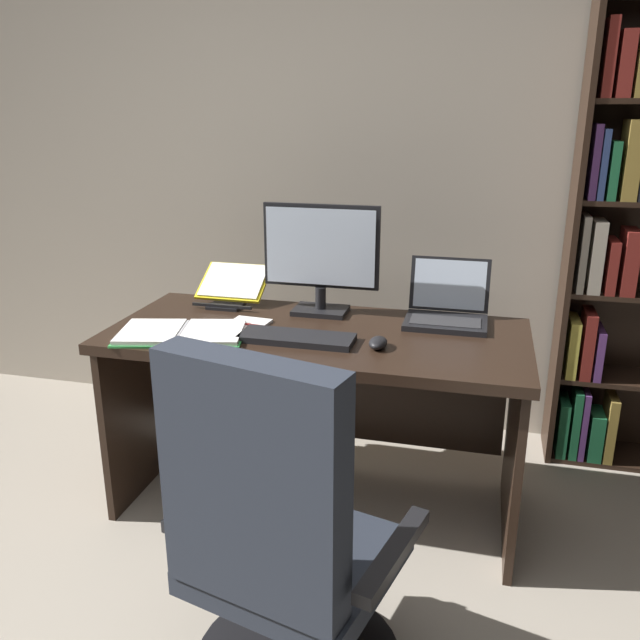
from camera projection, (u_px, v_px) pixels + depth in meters
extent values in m
cube|color=#A89E8E|center=(354.00, 160.00, 3.17)|extent=(5.02, 0.12, 2.65)
cube|color=black|center=(317.00, 336.00, 2.50)|extent=(1.59, 0.72, 0.04)
cube|color=black|center=(145.00, 404.00, 2.80)|extent=(0.03, 0.66, 0.72)
cube|color=black|center=(514.00, 448.00, 2.44)|extent=(0.03, 0.66, 0.72)
cube|color=black|center=(336.00, 384.00, 2.91)|extent=(1.47, 0.03, 0.50)
cube|color=black|center=(570.00, 245.00, 2.84)|extent=(0.02, 0.27, 2.00)
cube|color=black|center=(640.00, 458.00, 3.05)|extent=(0.82, 0.25, 0.02)
cube|color=#195633|center=(561.00, 425.00, 3.06)|extent=(0.04, 0.19, 0.27)
cube|color=#195633|center=(574.00, 420.00, 3.03)|extent=(0.03, 0.17, 0.33)
cube|color=#512D66|center=(582.00, 420.00, 3.04)|extent=(0.03, 0.20, 0.33)
cube|color=#195633|center=(594.00, 433.00, 3.02)|extent=(0.06, 0.16, 0.22)
cube|color=olive|center=(609.00, 425.00, 3.01)|extent=(0.04, 0.19, 0.31)
cube|color=gold|center=(571.00, 345.00, 2.94)|extent=(0.04, 0.20, 0.26)
cube|color=maroon|center=(586.00, 343.00, 2.92)|extent=(0.05, 0.19, 0.30)
cube|color=#512D66|center=(597.00, 352.00, 2.92)|extent=(0.03, 0.19, 0.23)
cube|color=gray|center=(581.00, 252.00, 2.81)|extent=(0.03, 0.21, 0.33)
cube|color=gray|center=(595.00, 256.00, 2.78)|extent=(0.05, 0.16, 0.31)
cube|color=maroon|center=(610.00, 265.00, 2.79)|extent=(0.04, 0.19, 0.23)
cube|color=maroon|center=(628.00, 261.00, 2.77)|extent=(0.06, 0.18, 0.27)
cube|color=#512D66|center=(593.00, 161.00, 2.69)|extent=(0.03, 0.20, 0.30)
cube|color=navy|center=(602.00, 164.00, 2.67)|extent=(0.03, 0.16, 0.28)
cube|color=#195633|center=(612.00, 170.00, 2.67)|extent=(0.03, 0.17, 0.23)
cube|color=olive|center=(630.00, 160.00, 2.65)|extent=(0.06, 0.18, 0.32)
cube|color=maroon|center=(608.00, 58.00, 2.55)|extent=(0.04, 0.16, 0.30)
cube|color=maroon|center=(623.00, 65.00, 2.57)|extent=(0.05, 0.21, 0.25)
cylinder|color=black|center=(298.00, 615.00, 1.85)|extent=(0.06, 0.06, 0.30)
cube|color=#232833|center=(297.00, 560.00, 1.79)|extent=(0.60, 0.59, 0.07)
cube|color=#232833|center=(252.00, 485.00, 1.52)|extent=(0.48, 0.21, 0.63)
cube|color=black|center=(213.00, 493.00, 1.88)|extent=(0.14, 0.38, 0.04)
cube|color=black|center=(394.00, 554.00, 1.63)|extent=(0.14, 0.38, 0.04)
cube|color=black|center=(321.00, 310.00, 2.71)|extent=(0.22, 0.16, 0.02)
cylinder|color=black|center=(321.00, 298.00, 2.70)|extent=(0.04, 0.04, 0.09)
cube|color=black|center=(321.00, 246.00, 2.64)|extent=(0.48, 0.02, 0.34)
cube|color=silver|center=(320.00, 247.00, 2.62)|extent=(0.45, 0.00, 0.31)
cube|color=black|center=(445.00, 323.00, 2.55)|extent=(0.32, 0.23, 0.02)
cube|color=#2D2D30|center=(445.00, 321.00, 2.54)|extent=(0.27, 0.13, 0.00)
cube|color=black|center=(450.00, 284.00, 2.65)|extent=(0.32, 0.06, 0.22)
cube|color=silver|center=(450.00, 284.00, 2.65)|extent=(0.29, 0.04, 0.19)
cube|color=black|center=(297.00, 338.00, 2.38)|extent=(0.42, 0.15, 0.02)
ellipsoid|color=black|center=(378.00, 343.00, 2.31)|extent=(0.06, 0.10, 0.04)
cube|color=black|center=(226.00, 306.00, 2.79)|extent=(0.14, 0.12, 0.01)
cube|color=black|center=(222.00, 306.00, 2.75)|extent=(0.26, 0.01, 0.01)
cube|color=yellow|center=(234.00, 282.00, 2.86)|extent=(0.29, 0.20, 0.12)
cube|color=white|center=(234.00, 280.00, 2.85)|extent=(0.27, 0.19, 0.11)
cube|color=green|center=(151.00, 335.00, 2.44)|extent=(0.29, 0.32, 0.01)
cube|color=green|center=(213.00, 335.00, 2.44)|extent=(0.29, 0.32, 0.01)
cube|color=white|center=(150.00, 332.00, 2.44)|extent=(0.27, 0.31, 0.02)
cube|color=white|center=(213.00, 332.00, 2.44)|extent=(0.27, 0.31, 0.02)
cylinder|color=#B7B7BC|center=(182.00, 333.00, 2.44)|extent=(0.08, 0.25, 0.02)
cube|color=white|center=(244.00, 326.00, 2.53)|extent=(0.17, 0.22, 0.01)
cylinder|color=maroon|center=(249.00, 324.00, 2.53)|extent=(0.14, 0.03, 0.01)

